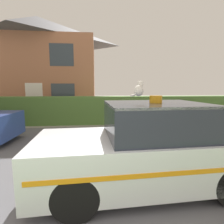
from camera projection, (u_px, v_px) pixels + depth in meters
road_strip at (86, 154)px, 4.83m from camera, size 28.00×6.69×0.01m
garden_hedge at (112, 110)px, 8.96m from camera, size 14.41×0.81×1.38m
police_car at (146, 149)px, 3.15m from camera, size 3.87×1.75×1.67m
cat at (139, 90)px, 2.77m from camera, size 0.27×0.25×0.26m
house_left at (39, 64)px, 13.32m from camera, size 8.79×6.77×7.05m
wheelie_bin at (182, 112)px, 8.90m from camera, size 0.81×0.87×1.13m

